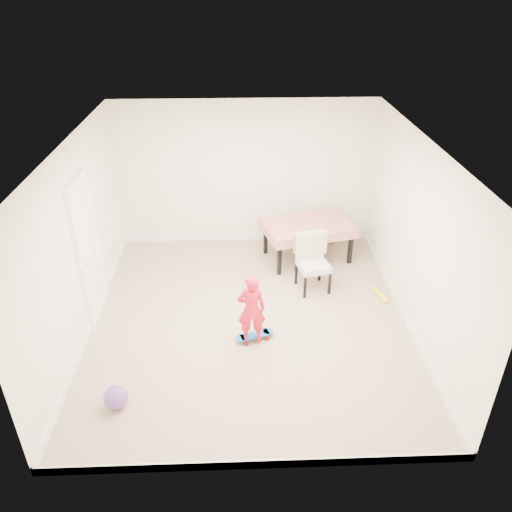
{
  "coord_description": "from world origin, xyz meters",
  "views": [
    {
      "loc": [
        -0.14,
        -5.82,
        4.41
      ],
      "look_at": [
        0.1,
        0.2,
        0.95
      ],
      "focal_mm": 35.0,
      "sensor_mm": 36.0,
      "label": 1
    }
  ],
  "objects_px": {
    "skateboard": "(255,337)",
    "child": "(251,311)",
    "balloon": "(116,398)",
    "dining_chair": "(314,264)",
    "dining_table": "(307,241)"
  },
  "relations": [
    {
      "from": "dining_table",
      "to": "skateboard",
      "type": "relative_size",
      "value": 2.65
    },
    {
      "from": "dining_table",
      "to": "skateboard",
      "type": "distance_m",
      "value": 2.43
    },
    {
      "from": "dining_table",
      "to": "balloon",
      "type": "distance_m",
      "value": 4.27
    },
    {
      "from": "balloon",
      "to": "skateboard",
      "type": "bearing_deg",
      "value": 35.19
    },
    {
      "from": "skateboard",
      "to": "balloon",
      "type": "relative_size",
      "value": 1.97
    },
    {
      "from": "child",
      "to": "balloon",
      "type": "height_order",
      "value": "child"
    },
    {
      "from": "child",
      "to": "balloon",
      "type": "bearing_deg",
      "value": 31.99
    },
    {
      "from": "child",
      "to": "skateboard",
      "type": "bearing_deg",
      "value": -128.8
    },
    {
      "from": "skateboard",
      "to": "child",
      "type": "distance_m",
      "value": 0.48
    },
    {
      "from": "balloon",
      "to": "dining_chair",
      "type": "bearing_deg",
      "value": 42.37
    },
    {
      "from": "dining_chair",
      "to": "skateboard",
      "type": "distance_m",
      "value": 1.6
    },
    {
      "from": "skateboard",
      "to": "child",
      "type": "relative_size",
      "value": 0.54
    },
    {
      "from": "dining_table",
      "to": "skateboard",
      "type": "height_order",
      "value": "dining_table"
    },
    {
      "from": "dining_chair",
      "to": "child",
      "type": "xyz_separation_m",
      "value": [
        -1.0,
        -1.28,
        0.05
      ]
    },
    {
      "from": "dining_chair",
      "to": "child",
      "type": "bearing_deg",
      "value": -141.28
    }
  ]
}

